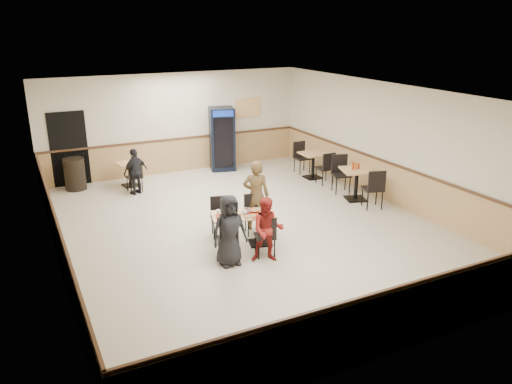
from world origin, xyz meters
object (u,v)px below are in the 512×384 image
diner_woman_left (229,230)px  pepsi_cooler (222,139)px  diner_woman_right (268,230)px  diner_man_opposite (256,195)px  side_table_near (357,180)px  trash_bin (75,174)px  main_table (244,224)px  side_table_far (313,161)px  back_table (129,170)px  lone_diner (136,172)px

diner_woman_left → pepsi_cooler: 6.52m
diner_woman_right → diner_man_opposite: diner_man_opposite is taller
side_table_near → trash_bin: (-6.41, 4.13, -0.11)m
side_table_near → pepsi_cooler: pepsi_cooler is taller
diner_woman_right → side_table_near: size_ratio=1.34×
main_table → side_table_far: size_ratio=1.86×
side_table_far → back_table: side_table_far is taller
main_table → side_table_near: (3.79, 1.23, 0.08)m
diner_woman_right → diner_man_opposite: 1.58m
side_table_far → trash_bin: (-6.44, 2.01, -0.07)m
lone_diner → side_table_near: lone_diner is taller
back_table → lone_diner: bearing=-90.0°
lone_diner → side_table_near: 5.83m
diner_man_opposite → trash_bin: size_ratio=1.80×
diner_woman_right → lone_diner: 5.25m
diner_woman_right → trash_bin: bearing=138.1°
pepsi_cooler → main_table: bearing=-93.6°
side_table_far → pepsi_cooler: bearing=134.6°
side_table_near → pepsi_cooler: (-2.00, 4.17, 0.43)m
main_table → lone_diner: lone_diner is taller
pepsi_cooler → trash_bin: pepsi_cooler is taller
lone_diner → pepsi_cooler: size_ratio=0.64×
diner_woman_left → trash_bin: diner_woman_left is taller
lone_diner → back_table: bearing=-111.8°
side_table_near → diner_woman_left: bearing=-156.8°
diner_man_opposite → pepsi_cooler: 4.91m
diner_man_opposite → side_table_far: diner_man_opposite is taller
diner_woman_left → trash_bin: bearing=109.8°
diner_woman_left → lone_diner: bearing=98.2°
diner_woman_left → pepsi_cooler: size_ratio=0.72×
diner_woman_left → diner_man_opposite: size_ratio=0.88×
diner_woman_right → diner_man_opposite: bearing=96.1°
diner_woman_left → diner_man_opposite: diner_man_opposite is taller
diner_woman_left → side_table_near: diner_woman_left is taller
diner_woman_left → side_table_near: 4.79m
diner_woman_left → side_table_near: bearing=24.5°
side_table_near → diner_man_opposite: bearing=-169.7°
diner_man_opposite → lone_diner: size_ratio=1.27×
diner_woman_right → pepsi_cooler: 6.48m
trash_bin → pepsi_cooler: bearing=0.6°
diner_woman_left → lone_diner: size_ratio=1.12×
lone_diner → side_table_near: size_ratio=1.30×
side_table_near → back_table: size_ratio=1.34×
back_table → side_table_near: bearing=-37.2°
main_table → diner_woman_left: size_ratio=1.02×
lone_diner → diner_man_opposite: bearing=94.8°
diner_woman_right → diner_man_opposite: size_ratio=0.81×
diner_man_opposite → side_table_near: 3.25m
side_table_far → pepsi_cooler: (-2.03, 2.06, 0.46)m
side_table_far → pepsi_cooler: 2.93m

